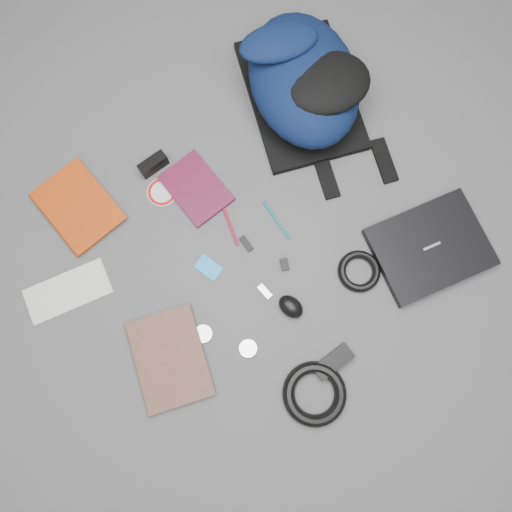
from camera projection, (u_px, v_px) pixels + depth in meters
ground at (256, 257)px, 1.44m from camera, size 4.00×4.00×0.00m
backpack at (304, 80)px, 1.44m from camera, size 0.47×0.56×0.20m
laptop at (430, 247)px, 1.43m from camera, size 0.35×0.30×0.03m
textbook_red at (53, 226)px, 1.44m from camera, size 0.21×0.26×0.03m
comic_book at (137, 369)px, 1.37m from camera, size 0.26×0.30×0.02m
envelope at (68, 291)px, 1.42m from camera, size 0.25×0.15×0.00m
dvd_case at (196, 188)px, 1.47m from camera, size 0.16×0.21×0.02m
compact_camera at (153, 164)px, 1.47m from camera, size 0.09×0.04×0.05m
sticker_disc at (162, 192)px, 1.48m from camera, size 0.11×0.11×0.00m
pen_teal at (276, 219)px, 1.46m from camera, size 0.01×0.13×0.01m
pen_red at (229, 221)px, 1.46m from camera, size 0.04×0.15×0.01m
id_badge at (209, 268)px, 1.43m from camera, size 0.07×0.08×0.00m
usb_black at (246, 244)px, 1.44m from camera, size 0.02×0.05×0.01m
usb_silver at (265, 291)px, 1.41m from camera, size 0.02×0.05×0.01m
key_fob at (284, 265)px, 1.43m from camera, size 0.03×0.04×0.01m
mouse at (291, 307)px, 1.39m from camera, size 0.07×0.09×0.04m
headphone_left at (203, 334)px, 1.39m from camera, size 0.06×0.06×0.01m
headphone_right at (248, 348)px, 1.38m from camera, size 0.07×0.07×0.01m
cable_coil at (359, 271)px, 1.42m from camera, size 0.16×0.16×0.02m
power_brick at (333, 362)px, 1.37m from camera, size 0.11×0.05×0.03m
power_cord_coil at (314, 394)px, 1.35m from camera, size 0.20×0.20×0.03m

